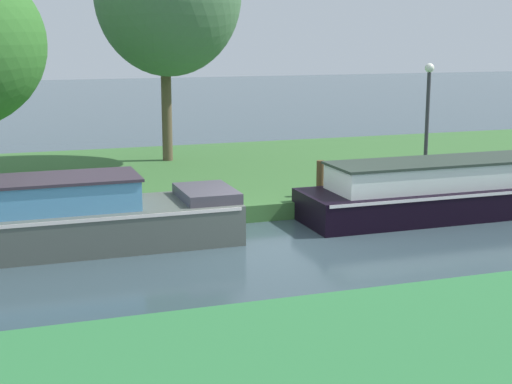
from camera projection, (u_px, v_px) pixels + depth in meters
ground_plane at (273, 246)px, 15.57m from camera, size 120.00×120.00×0.00m
riverbank_far at (190, 177)px, 22.01m from camera, size 72.00×10.00×0.40m
black_narrowboat at (458, 190)px, 18.20m from camera, size 8.07×1.99×1.36m
lamp_post at (428, 109)px, 19.67m from camera, size 0.24×0.24×3.14m
mooring_post_near at (320, 178)px, 18.40m from camera, size 0.18×0.18×0.87m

